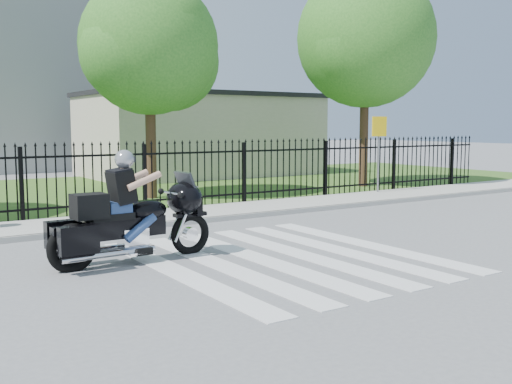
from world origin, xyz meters
TOP-DOWN VIEW (x-y plane):
  - ground at (0.00, 0.00)m, footprint 120.00×120.00m
  - crosswalk at (0.00, 0.00)m, footprint 5.00×5.50m
  - sidewalk at (0.00, 5.00)m, footprint 40.00×2.00m
  - curb at (0.00, 4.00)m, footprint 40.00×0.12m
  - grass_strip at (0.00, 12.00)m, footprint 40.00×12.00m
  - iron_fence at (0.00, 6.00)m, footprint 26.00×0.04m
  - tree_mid at (1.50, 9.00)m, footprint 4.20×4.20m
  - tree_right at (9.50, 8.00)m, footprint 5.00×5.00m
  - building_low at (7.00, 16.00)m, footprint 10.00×6.00m
  - building_low_roof at (7.00, 16.00)m, footprint 10.20×6.20m
  - motorcycle_rider at (-2.37, 1.10)m, footprint 2.92×0.94m
  - traffic_sign at (7.96, 5.69)m, footprint 0.53×0.15m

SIDE VIEW (x-z plane):
  - ground at x=0.00m, z-range 0.00..0.00m
  - crosswalk at x=0.00m, z-range 0.00..0.01m
  - grass_strip at x=0.00m, z-range 0.00..0.02m
  - sidewalk at x=0.00m, z-range 0.00..0.12m
  - curb at x=0.00m, z-range 0.00..0.12m
  - motorcycle_rider at x=-2.37m, z-range -0.17..1.75m
  - iron_fence at x=0.00m, z-range 0.00..1.80m
  - building_low at x=7.00m, z-range 0.00..3.50m
  - traffic_sign at x=7.96m, z-range 0.64..3.07m
  - building_low_roof at x=7.00m, z-range 3.50..3.70m
  - tree_mid at x=1.50m, z-range 1.28..8.06m
  - tree_right at x=9.50m, z-range 1.44..9.34m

